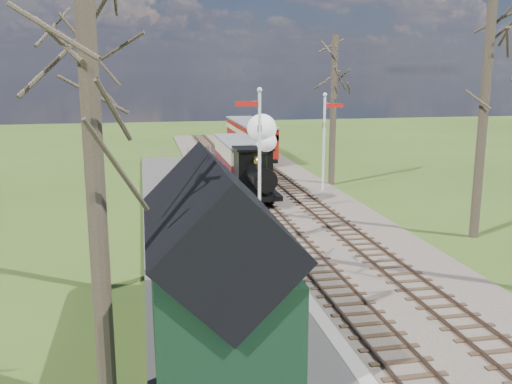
# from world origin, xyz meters

# --- Properties ---
(distant_hills) EXTENTS (114.40, 48.00, 22.02)m
(distant_hills) POSITION_xyz_m (1.40, 64.38, -16.21)
(distant_hills) COLOR #385B23
(distant_hills) RESTS_ON ground
(ballast_bed) EXTENTS (8.00, 60.00, 0.10)m
(ballast_bed) POSITION_xyz_m (1.30, 22.00, 0.05)
(ballast_bed) COLOR brown
(ballast_bed) RESTS_ON ground
(track_near) EXTENTS (1.60, 60.00, 0.15)m
(track_near) POSITION_xyz_m (0.00, 22.00, 0.10)
(track_near) COLOR brown
(track_near) RESTS_ON ground
(track_far) EXTENTS (1.60, 60.00, 0.15)m
(track_far) POSITION_xyz_m (2.60, 22.00, 0.10)
(track_far) COLOR brown
(track_far) RESTS_ON ground
(platform) EXTENTS (5.00, 44.00, 0.20)m
(platform) POSITION_xyz_m (-3.50, 14.00, 0.10)
(platform) COLOR #474442
(platform) RESTS_ON ground
(coping_strip) EXTENTS (0.40, 44.00, 0.21)m
(coping_strip) POSITION_xyz_m (-1.20, 14.00, 0.10)
(coping_strip) COLOR #B2AD9E
(coping_strip) RESTS_ON ground
(station_shed) EXTENTS (3.25, 6.30, 4.78)m
(station_shed) POSITION_xyz_m (-4.30, 4.00, 2.27)
(station_shed) COLOR black
(station_shed) RESTS_ON platform
(semaphore_near) EXTENTS (1.22, 0.24, 6.22)m
(semaphore_near) POSITION_xyz_m (-0.77, 16.00, 3.62)
(semaphore_near) COLOR silver
(semaphore_near) RESTS_ON ground
(semaphore_far) EXTENTS (1.22, 0.24, 5.72)m
(semaphore_far) POSITION_xyz_m (4.37, 22.00, 3.35)
(semaphore_far) COLOR silver
(semaphore_far) RESTS_ON ground
(bare_trees) EXTENTS (15.51, 22.39, 12.00)m
(bare_trees) POSITION_xyz_m (1.33, 10.10, 5.21)
(bare_trees) COLOR #382D23
(bare_trees) RESTS_ON ground
(fence_line) EXTENTS (12.60, 0.08, 1.00)m
(fence_line) POSITION_xyz_m (0.30, 36.00, 0.55)
(fence_line) COLOR slate
(fence_line) RESTS_ON ground
(locomotive) EXTENTS (1.87, 4.35, 4.67)m
(locomotive) POSITION_xyz_m (-0.01, 19.85, 2.14)
(locomotive) COLOR black
(locomotive) RESTS_ON ground
(coach) EXTENTS (2.18, 7.46, 2.29)m
(coach) POSITION_xyz_m (0.00, 25.91, 1.57)
(coach) COLOR black
(coach) RESTS_ON ground
(red_carriage_a) EXTENTS (2.25, 5.57, 2.37)m
(red_carriage_a) POSITION_xyz_m (2.60, 32.99, 1.62)
(red_carriage_a) COLOR black
(red_carriage_a) RESTS_ON ground
(red_carriage_b) EXTENTS (2.25, 5.57, 2.37)m
(red_carriage_b) POSITION_xyz_m (2.60, 38.49, 1.62)
(red_carriage_b) COLOR black
(red_carriage_b) RESTS_ON ground
(sign_board) EXTENTS (0.26, 0.70, 1.03)m
(sign_board) POSITION_xyz_m (-2.58, 5.07, 0.72)
(sign_board) COLOR #0E432F
(sign_board) RESTS_ON platform
(bench) EXTENTS (0.86, 1.42, 0.78)m
(bench) POSITION_xyz_m (-2.14, 6.72, 0.57)
(bench) COLOR #4C301B
(bench) RESTS_ON platform
(person) EXTENTS (0.47, 0.59, 1.42)m
(person) POSITION_xyz_m (-2.70, 7.13, 0.91)
(person) COLOR #19202D
(person) RESTS_ON platform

